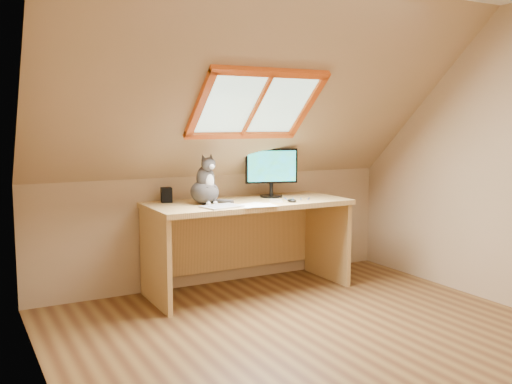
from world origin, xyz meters
TOP-DOWN VIEW (x-y plane):
  - ground at (0.00, 0.00)m, footprint 3.50×3.50m
  - room_shell at (0.00, -0.09)m, footprint 3.52×3.52m
  - desk at (0.10, 1.45)m, footprint 1.75×0.77m
  - monitor at (0.41, 1.50)m, footprint 0.47×0.20m
  - cat at (-0.29, 1.39)m, footprint 0.27×0.31m
  - desk_speaker at (-0.55, 1.63)m, footprint 0.10×0.10m
  - graphics_tablet at (-0.26, 1.15)m, footprint 0.34×0.27m
  - mouse at (0.39, 1.13)m, footprint 0.09×0.10m
  - papers at (0.07, 1.12)m, footprint 0.35×0.30m
  - cables at (0.45, 1.26)m, footprint 0.51×0.26m

SIDE VIEW (x-z plane):
  - ground at x=0.00m, z-range 0.00..0.00m
  - desk at x=0.10m, z-range 0.16..0.96m
  - papers at x=0.07m, z-range 0.80..0.81m
  - cables at x=0.45m, z-range 0.80..0.81m
  - graphics_tablet at x=-0.26m, z-range 0.80..0.81m
  - mouse at x=0.39m, z-range 0.80..0.83m
  - desk_speaker at x=-0.55m, z-range 0.80..0.93m
  - cat at x=-0.29m, z-range 0.74..1.17m
  - monitor at x=0.41m, z-range 0.83..1.28m
  - room_shell at x=0.00m, z-range 0.23..2.64m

